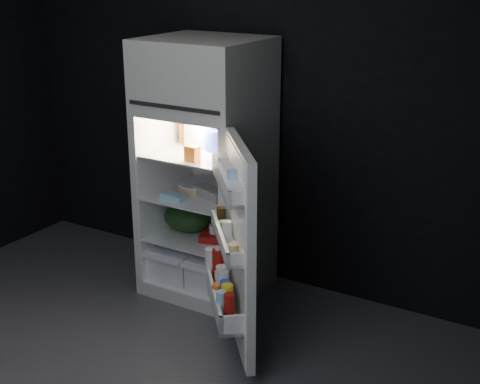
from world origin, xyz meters
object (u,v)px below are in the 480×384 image
Objects in this scene: egg_carton at (210,193)px; refrigerator at (208,160)px; yogurt_tray at (222,238)px; milk_jug at (200,130)px; fridge_door at (234,250)px.

refrigerator is at bearing 149.34° from egg_carton.
refrigerator is 0.54m from yogurt_tray.
egg_carton is (0.17, -0.15, -0.38)m from milk_jug.
refrigerator reaches higher than milk_jug.
fridge_door reaches higher than yogurt_tray.
fridge_door is at bearing -46.99° from refrigerator.
yogurt_tray is at bearing -30.36° from refrigerator.
egg_carton is at bearing -24.07° from milk_jug.
fridge_door is 1.10m from milk_jug.
refrigerator is 1.46× the size of fridge_door.
refrigerator is at bearing 133.01° from fridge_door.
refrigerator is 0.94m from fridge_door.
egg_carton is at bearing -50.81° from refrigerator.
fridge_door reaches higher than milk_jug.
fridge_door is 0.75m from yogurt_tray.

